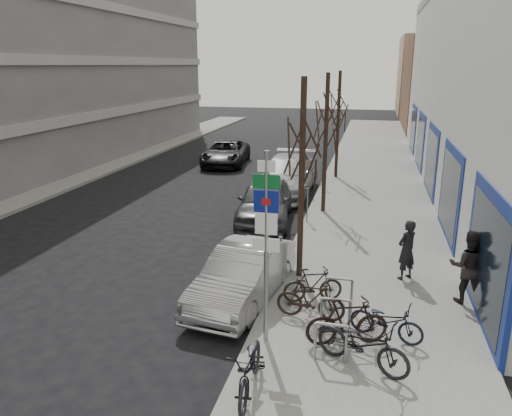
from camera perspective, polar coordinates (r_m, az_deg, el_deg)
The scene contains 25 objects.
ground at distance 11.71m, azimuth -10.79°, elevation -13.78°, with size 120.00×120.00×0.00m, color black.
sidewalk_east at distance 20.05m, azimuth 13.06°, elevation -0.88°, with size 5.00×70.00×0.15m, color slate.
sidewalk_west at distance 25.24m, azimuth -24.75°, elevation 1.52°, with size 3.00×70.00×0.15m, color slate.
brick_building_far at distance 50.01m, azimuth 23.73°, elevation 12.73°, with size 12.00×14.00×8.00m, color brown.
tan_building_far at distance 64.88m, azimuth 21.93°, elevation 13.83°, with size 13.00×12.00×9.00m, color #937A5B.
highway_sign_pole at distance 9.98m, azimuth 1.18°, elevation -3.35°, with size 0.55×0.10×4.20m.
bike_rack at distance 11.08m, azimuth 9.05°, elevation -11.63°, with size 0.66×2.26×0.83m.
tree_near at distance 12.94m, azimuth 5.37°, elevation 8.59°, with size 1.80×1.80×5.50m.
tree_mid at distance 19.37m, azimuth 8.10°, elevation 10.97°, with size 1.80×1.80×5.50m.
tree_far at distance 25.83m, azimuth 9.47°, elevation 12.15°, with size 1.80×1.80×5.50m.
meter_front at distance 13.33m, azimuth 2.79°, elevation -5.32°, with size 0.10×0.08×1.27m.
meter_mid at distance 18.50m, azimuth 5.89°, elevation 0.76°, with size 0.10×0.08×1.27m.
meter_back at distance 23.82m, azimuth 7.62°, elevation 4.16°, with size 0.10×0.08×1.27m.
bike_near_left at distance 9.18m, azimuth -0.60°, elevation -17.37°, with size 0.56×1.86×1.13m, color black.
bike_near_right at distance 10.71m, azimuth 10.36°, elevation -12.62°, with size 0.52×1.75×1.06m, color black.
bike_mid_curb at distance 11.11m, azimuth 14.70°, elevation -12.06°, with size 0.48×1.58×0.97m, color black.
bike_mid_inner at distance 12.40m, azimuth 6.52°, elevation -8.68°, with size 0.44×1.49×0.91m, color black.
bike_far_curb at distance 10.02m, azimuth 12.12°, elevation -14.49°, with size 0.58×1.93×1.18m, color black.
bike_far_inner at distance 11.60m, azimuth 6.26°, elevation -10.32°, with size 0.48×1.60×0.97m, color black.
parked_car_front at distance 12.61m, azimuth -1.49°, elevation -7.66°, with size 1.49×4.26×1.40m, color #A6A5AA.
parked_car_mid at distance 18.89m, azimuth 1.02°, elevation 0.83°, with size 1.91×4.76×1.62m, color #4A494E.
parked_car_back at distance 23.10m, azimuth 3.50°, elevation 3.73°, with size 2.39×5.87×1.70m, color #AAAAAF.
lane_car at distance 29.94m, azimuth -3.48°, elevation 6.32°, with size 2.38×5.17×1.44m, color black.
pedestrian_near at distance 14.05m, azimuth 16.84°, elevation -4.60°, with size 0.61×0.40×1.66m, color black.
pedestrian_far at distance 13.17m, azimuth 23.10°, elevation -6.14°, with size 0.69×0.47×1.87m, color black.
Camera 1 is at (4.34, -9.22, 5.77)m, focal length 35.00 mm.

